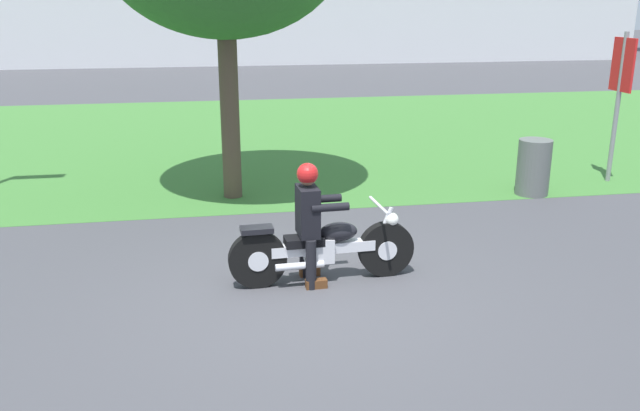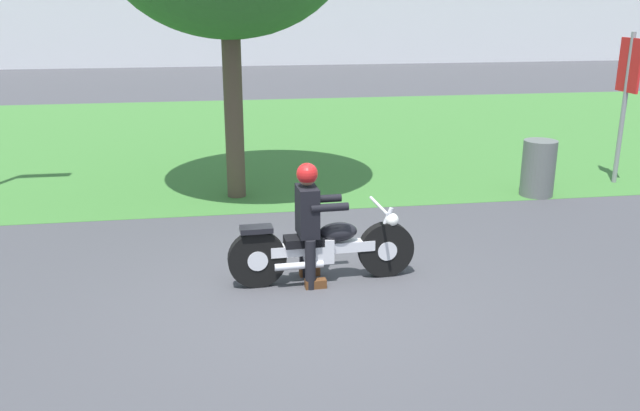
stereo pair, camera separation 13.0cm
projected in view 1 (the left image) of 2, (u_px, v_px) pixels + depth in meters
The scene contains 6 objects.
ground at pixel (315, 299), 7.23m from camera, with size 120.00×120.00×0.00m, color #424247.
grass_verge at pixel (251, 136), 15.81m from camera, with size 60.00×12.00×0.01m, color #3D7533.
motorcycle_lead at pixel (324, 248), 7.58m from camera, with size 2.17×0.66×0.89m.
rider_lead at pixel (309, 214), 7.42m from camera, with size 0.56×0.48×1.41m.
trash_can at pixel (534, 167), 10.98m from camera, with size 0.54×0.54×0.93m, color #595E5B.
sign_banner at pixel (620, 84), 11.42m from camera, with size 0.08×0.60×2.60m.
Camera 1 is at (-1.10, -6.51, 3.11)m, focal length 37.35 mm.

